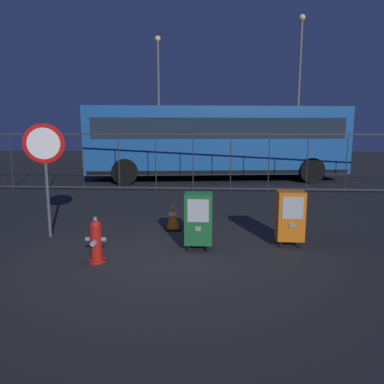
{
  "coord_description": "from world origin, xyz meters",
  "views": [
    {
      "loc": [
        0.73,
        -5.92,
        2.12
      ],
      "look_at": [
        0.3,
        1.2,
        0.9
      ],
      "focal_mm": 34.47,
      "sensor_mm": 36.0,
      "label": 1
    }
  ],
  "objects_px": {
    "fire_hydrant": "(96,241)",
    "street_light_near_left": "(299,83)",
    "stop_sign": "(45,157)",
    "street_light_near_right": "(159,93)",
    "newspaper_box_primary": "(290,215)",
    "traffic_cone": "(173,218)",
    "bus_far": "(218,137)",
    "bus_near": "(216,139)",
    "newspaper_box_secondary": "(199,218)"
  },
  "relations": [
    {
      "from": "stop_sign",
      "to": "street_light_near_left",
      "type": "xyz_separation_m",
      "value": [
        7.55,
        12.94,
        2.85
      ]
    },
    {
      "from": "street_light_near_right",
      "to": "newspaper_box_primary",
      "type": "bearing_deg",
      "value": -72.12
    },
    {
      "from": "traffic_cone",
      "to": "street_light_near_left",
      "type": "relative_size",
      "value": 0.07
    },
    {
      "from": "traffic_cone",
      "to": "bus_near",
      "type": "bearing_deg",
      "value": 83.32
    },
    {
      "from": "bus_far",
      "to": "street_light_near_left",
      "type": "distance_m",
      "value": 5.0
    },
    {
      "from": "newspaper_box_primary",
      "to": "street_light_near_right",
      "type": "bearing_deg",
      "value": 107.88
    },
    {
      "from": "bus_near",
      "to": "street_light_near_right",
      "type": "bearing_deg",
      "value": 115.84
    },
    {
      "from": "fire_hydrant",
      "to": "traffic_cone",
      "type": "height_order",
      "value": "fire_hydrant"
    },
    {
      "from": "fire_hydrant",
      "to": "street_light_near_left",
      "type": "relative_size",
      "value": 0.1
    },
    {
      "from": "stop_sign",
      "to": "newspaper_box_primary",
      "type": "bearing_deg",
      "value": -3.2
    },
    {
      "from": "newspaper_box_secondary",
      "to": "bus_near",
      "type": "distance_m",
      "value": 9.34
    },
    {
      "from": "fire_hydrant",
      "to": "newspaper_box_secondary",
      "type": "distance_m",
      "value": 1.79
    },
    {
      "from": "newspaper_box_secondary",
      "to": "bus_far",
      "type": "xyz_separation_m",
      "value": [
        0.44,
        12.82,
        1.14
      ]
    },
    {
      "from": "newspaper_box_secondary",
      "to": "street_light_near_left",
      "type": "xyz_separation_m",
      "value": [
        4.56,
        13.52,
        3.88
      ]
    },
    {
      "from": "fire_hydrant",
      "to": "street_light_near_right",
      "type": "distance_m",
      "value": 15.37
    },
    {
      "from": "street_light_near_left",
      "to": "fire_hydrant",
      "type": "bearing_deg",
      "value": -113.41
    },
    {
      "from": "newspaper_box_primary",
      "to": "fire_hydrant",
      "type": "bearing_deg",
      "value": -162.02
    },
    {
      "from": "bus_far",
      "to": "street_light_near_left",
      "type": "xyz_separation_m",
      "value": [
        4.12,
        0.7,
        2.75
      ]
    },
    {
      "from": "street_light_near_left",
      "to": "newspaper_box_primary",
      "type": "bearing_deg",
      "value": -102.42
    },
    {
      "from": "bus_near",
      "to": "street_light_near_right",
      "type": "distance_m",
      "value": 6.24
    },
    {
      "from": "newspaper_box_primary",
      "to": "bus_near",
      "type": "relative_size",
      "value": 0.1
    },
    {
      "from": "stop_sign",
      "to": "bus_near",
      "type": "height_order",
      "value": "bus_near"
    },
    {
      "from": "newspaper_box_primary",
      "to": "street_light_near_right",
      "type": "relative_size",
      "value": 0.15
    },
    {
      "from": "stop_sign",
      "to": "street_light_near_right",
      "type": "distance_m",
      "value": 13.77
    },
    {
      "from": "newspaper_box_primary",
      "to": "street_light_near_left",
      "type": "relative_size",
      "value": 0.13
    },
    {
      "from": "fire_hydrant",
      "to": "newspaper_box_primary",
      "type": "distance_m",
      "value": 3.44
    },
    {
      "from": "fire_hydrant",
      "to": "bus_far",
      "type": "relative_size",
      "value": 0.07
    },
    {
      "from": "stop_sign",
      "to": "street_light_near_right",
      "type": "xyz_separation_m",
      "value": [
        0.18,
        13.55,
        2.46
      ]
    },
    {
      "from": "newspaper_box_primary",
      "to": "street_light_near_left",
      "type": "xyz_separation_m",
      "value": [
        2.91,
        13.2,
        3.88
      ]
    },
    {
      "from": "bus_far",
      "to": "street_light_near_right",
      "type": "distance_m",
      "value": 4.22
    },
    {
      "from": "newspaper_box_primary",
      "to": "stop_sign",
      "type": "height_order",
      "value": "stop_sign"
    },
    {
      "from": "street_light_near_right",
      "to": "newspaper_box_secondary",
      "type": "bearing_deg",
      "value": -78.79
    },
    {
      "from": "bus_far",
      "to": "street_light_near_right",
      "type": "relative_size",
      "value": 1.5
    },
    {
      "from": "newspaper_box_primary",
      "to": "newspaper_box_secondary",
      "type": "bearing_deg",
      "value": -169.01
    },
    {
      "from": "traffic_cone",
      "to": "bus_far",
      "type": "xyz_separation_m",
      "value": [
        1.05,
        11.52,
        1.45
      ]
    },
    {
      "from": "newspaper_box_primary",
      "to": "street_light_near_left",
      "type": "distance_m",
      "value": 14.06
    },
    {
      "from": "fire_hydrant",
      "to": "street_light_near_left",
      "type": "xyz_separation_m",
      "value": [
        6.17,
        14.26,
        4.1
      ]
    },
    {
      "from": "stop_sign",
      "to": "bus_far",
      "type": "relative_size",
      "value": 0.21
    },
    {
      "from": "newspaper_box_primary",
      "to": "traffic_cone",
      "type": "distance_m",
      "value": 2.48
    },
    {
      "from": "newspaper_box_primary",
      "to": "traffic_cone",
      "type": "bearing_deg",
      "value": 156.68
    },
    {
      "from": "fire_hydrant",
      "to": "street_light_near_left",
      "type": "distance_m",
      "value": 16.07
    },
    {
      "from": "fire_hydrant",
      "to": "traffic_cone",
      "type": "bearing_deg",
      "value": 63.7
    },
    {
      "from": "stop_sign",
      "to": "traffic_cone",
      "type": "relative_size",
      "value": 4.21
    },
    {
      "from": "fire_hydrant",
      "to": "bus_near",
      "type": "height_order",
      "value": "bus_near"
    },
    {
      "from": "newspaper_box_secondary",
      "to": "street_light_near_right",
      "type": "height_order",
      "value": "street_light_near_right"
    },
    {
      "from": "newspaper_box_primary",
      "to": "bus_near",
      "type": "distance_m",
      "value": 9.11
    },
    {
      "from": "bus_near",
      "to": "traffic_cone",
      "type": "bearing_deg",
      "value": -103.61
    },
    {
      "from": "stop_sign",
      "to": "street_light_near_left",
      "type": "height_order",
      "value": "street_light_near_left"
    },
    {
      "from": "traffic_cone",
      "to": "street_light_near_right",
      "type": "relative_size",
      "value": 0.08
    },
    {
      "from": "bus_near",
      "to": "street_light_near_left",
      "type": "xyz_separation_m",
      "value": [
        4.23,
        4.25,
        2.75
      ]
    }
  ]
}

